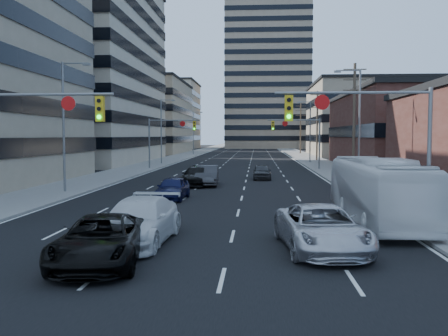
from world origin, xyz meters
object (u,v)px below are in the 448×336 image
silver_suv (321,228)px  sedan_blue (172,188)px  white_van (139,221)px  black_pickup (101,240)px  transit_bus (377,190)px

silver_suv → sedan_blue: 15.29m
white_van → sedan_blue: size_ratio=1.36×
black_pickup → transit_bus: bearing=32.5°
sedan_blue → black_pickup: bearing=-85.8°
black_pickup → white_van: 3.09m
black_pickup → transit_bus: 13.12m
black_pickup → white_van: size_ratio=0.94×
black_pickup → white_van: bearing=76.0°
white_van → sedan_blue: (-0.89, 12.56, -0.11)m
black_pickup → white_van: (0.46, 3.06, 0.08)m
transit_bus → sedan_blue: transit_bus is taller
white_van → transit_bus: 11.08m
silver_suv → white_van: bearing=167.1°
black_pickup → sedan_blue: 15.62m
white_van → transit_bus: (9.86, 5.02, 0.66)m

